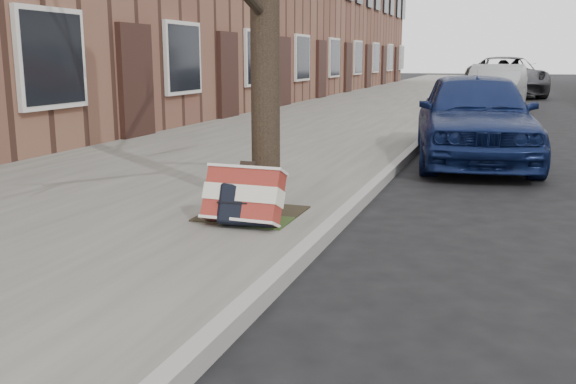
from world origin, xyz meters
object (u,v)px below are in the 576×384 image
(suitcase_navy, at_px, (248,205))
(car_near_mid, at_px, (496,88))
(car_near_front, at_px, (474,116))
(suitcase_red, at_px, (244,196))

(suitcase_navy, relative_size, car_near_mid, 0.12)
(suitcase_navy, height_order, car_near_front, car_near_front)
(suitcase_red, bearing_deg, suitcase_navy, -35.97)
(suitcase_red, xyz_separation_m, car_near_front, (1.61, 4.85, 0.30))
(car_near_front, bearing_deg, suitcase_navy, -115.62)
(car_near_mid, bearing_deg, car_near_front, -85.24)
(suitcase_red, height_order, car_near_mid, car_near_mid)
(suitcase_red, xyz_separation_m, suitcase_navy, (0.06, -0.05, -0.06))
(suitcase_red, relative_size, suitcase_navy, 1.34)
(suitcase_red, height_order, car_near_front, car_near_front)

